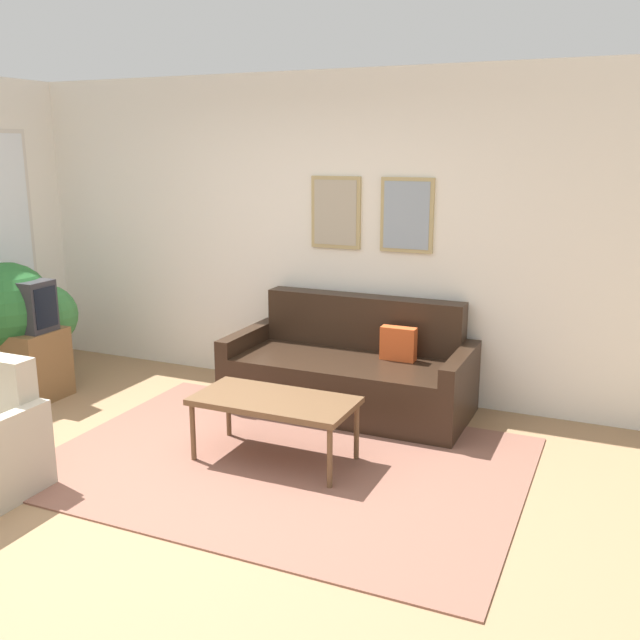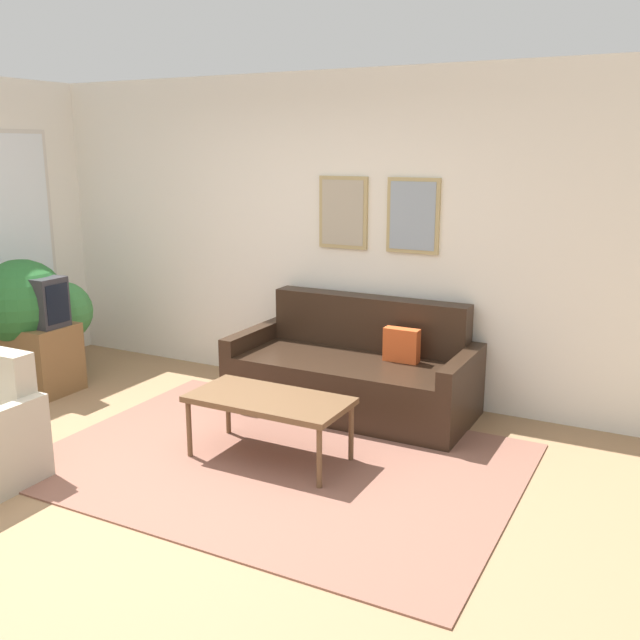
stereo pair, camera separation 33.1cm
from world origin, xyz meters
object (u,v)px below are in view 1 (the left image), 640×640
at_px(potted_plant_tall, 8,309).
at_px(coffee_table, 274,404).
at_px(tv, 17,304).
at_px(couch, 351,373).

bearing_deg(potted_plant_tall, coffee_table, -5.83).
relative_size(tv, potted_plant_tall, 0.56).
xyz_separation_m(couch, potted_plant_tall, (-2.75, -0.88, 0.46)).
height_order(coffee_table, tv, tv).
bearing_deg(tv, couch, 18.06).
xyz_separation_m(couch, tv, (-2.66, -0.87, 0.51)).
xyz_separation_m(tv, potted_plant_tall, (-0.09, -0.01, -0.04)).
bearing_deg(coffee_table, tv, 173.70).
distance_m(coffee_table, potted_plant_tall, 2.69).
height_order(couch, potted_plant_tall, potted_plant_tall).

